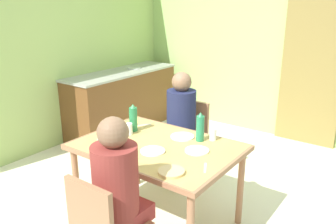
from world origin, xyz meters
The scene contains 20 objects.
ground_plane centered at (0.00, 0.00, 0.00)m, with size 6.48×6.48×0.00m, color silver.
wall_back centered at (0.00, 2.49, 1.37)m, with size 4.30×0.10×2.73m, color #9EC16C.
wall_left centered at (-2.05, 0.62, 1.37)m, with size 0.10×3.74×2.73m, color #A1BE6B.
door_wooden centered at (0.69, 2.41, 1.00)m, with size 0.80×0.05×2.00m, color olive.
kitchen_counter centered at (-1.72, 1.31, 0.45)m, with size 0.61×1.89×0.91m.
dining_table centered at (0.16, -0.25, 0.67)m, with size 1.32×0.94×0.74m.
chair_far_diner centered at (-0.07, 0.58, 0.50)m, with size 0.40×0.40×0.87m.
person_near_diner centered at (0.37, -0.94, 0.78)m, with size 0.30×0.37×0.77m.
person_far_diner centered at (-0.07, 0.44, 0.78)m, with size 0.30×0.37×0.77m.
water_bottle_green_near centered at (-0.22, -0.11, 0.86)m, with size 0.07×0.07×0.26m.
water_bottle_green_far centered at (0.40, 0.04, 0.86)m, with size 0.07×0.07×0.26m.
serving_bowl_center centered at (-0.26, -0.41, 0.77)m, with size 0.17×0.17×0.06m, color #ECE8CE.
dinner_plate_near_left centered at (0.24, 0.02, 0.75)m, with size 0.21×0.21×0.01m, color white.
dinner_plate_near_right centered at (0.22, -0.38, 0.75)m, with size 0.20×0.20×0.01m, color white.
dinner_plate_far_center centered at (0.50, -0.16, 0.75)m, with size 0.19×0.19×0.01m, color white.
drinking_glass_by_near_diner centered at (0.48, 0.12, 0.80)m, with size 0.06×0.06×0.11m, color silver.
drinking_glass_by_far_diner centered at (-0.19, -0.21, 0.79)m, with size 0.06×0.06×0.11m, color silver.
bread_plate_sliced centered at (0.54, -0.58, 0.75)m, with size 0.19×0.19×0.02m, color #DBB77A.
cutlery_knife_near centered at (0.70, -0.37, 0.74)m, with size 0.15×0.02×0.00m, color silver.
cutlery_fork_near centered at (-0.24, 0.05, 0.74)m, with size 0.15×0.02×0.00m, color silver.
Camera 1 is at (1.80, -2.34, 1.89)m, focal length 36.88 mm.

